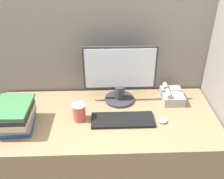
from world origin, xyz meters
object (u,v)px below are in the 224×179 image
object	(u,v)px
monitor	(119,76)
mouse	(162,121)
keyboard	(122,120)
desk_telephone	(171,96)
book_stack	(14,116)
coffee_cup	(79,112)

from	to	relation	value
monitor	mouse	xyz separation A→B (m)	(0.27, -0.27, -0.19)
keyboard	desk_telephone	world-z (taller)	desk_telephone
book_stack	monitor	bearing A→B (deg)	22.59
monitor	keyboard	size ratio (longest dim) A/B	1.23
book_stack	keyboard	bearing A→B (deg)	2.77
coffee_cup	desk_telephone	bearing A→B (deg)	17.09
mouse	book_stack	world-z (taller)	book_stack
coffee_cup	book_stack	world-z (taller)	book_stack
book_stack	desk_telephone	world-z (taller)	book_stack
monitor	mouse	bearing A→B (deg)	-45.18
monitor	book_stack	world-z (taller)	monitor
coffee_cup	desk_telephone	distance (m)	0.70
monitor	desk_telephone	size ratio (longest dim) A/B	2.63
mouse	book_stack	bearing A→B (deg)	-179.31
desk_telephone	mouse	bearing A→B (deg)	-114.20
coffee_cup	desk_telephone	size ratio (longest dim) A/B	0.62
keyboard	book_stack	world-z (taller)	book_stack
mouse	desk_telephone	bearing A→B (deg)	65.80
monitor	book_stack	size ratio (longest dim) A/B	1.77
mouse	coffee_cup	distance (m)	0.56
book_stack	desk_telephone	xyz separation A→B (m)	(1.07, 0.27, -0.05)
monitor	keyboard	xyz separation A→B (m)	(0.01, -0.25, -0.19)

